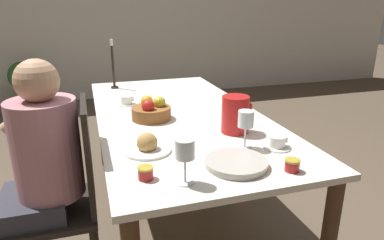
{
  "coord_description": "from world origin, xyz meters",
  "views": [
    {
      "loc": [
        -0.53,
        -2.01,
        1.41
      ],
      "look_at": [
        0.0,
        -0.31,
        0.8
      ],
      "focal_mm": 32.0,
      "sensor_mm": 36.0,
      "label": 1
    }
  ],
  "objects": [
    {
      "name": "bread_plate",
      "position": [
        -0.29,
        -0.54,
        0.78
      ],
      "size": [
        0.22,
        0.22,
        0.1
      ],
      "color": "white",
      "rests_on": "dining_table"
    },
    {
      "name": "fruit_bowl",
      "position": [
        -0.18,
        -0.08,
        0.8
      ],
      "size": [
        0.23,
        0.23,
        0.13
      ],
      "color": "brown",
      "rests_on": "dining_table"
    },
    {
      "name": "ground_plane",
      "position": [
        0.0,
        0.0,
        0.0
      ],
      "size": [
        20.0,
        20.0,
        0.0
      ],
      "primitive_type": "plane",
      "color": "brown"
    },
    {
      "name": "person_seated",
      "position": [
        -0.77,
        -0.44,
        0.71
      ],
      "size": [
        0.39,
        0.41,
        1.19
      ],
      "rotation": [
        0.0,
        0.0,
        1.57
      ],
      "color": "#33333D",
      "rests_on": "ground_plane"
    },
    {
      "name": "serving_tray",
      "position": [
        0.04,
        -0.81,
        0.77
      ],
      "size": [
        0.27,
        0.27,
        0.03
      ],
      "color": "#B7B2A8",
      "rests_on": "dining_table"
    },
    {
      "name": "dining_table",
      "position": [
        0.0,
        0.0,
        0.67
      ],
      "size": [
        1.0,
        2.06,
        0.75
      ],
      "color": "silver",
      "rests_on": "ground_plane"
    },
    {
      "name": "teacup_across",
      "position": [
        -0.29,
        0.28,
        0.78
      ],
      "size": [
        0.13,
        0.13,
        0.06
      ],
      "color": "white",
      "rests_on": "dining_table"
    },
    {
      "name": "jam_jar_amber",
      "position": [
        0.24,
        -0.92,
        0.78
      ],
      "size": [
        0.06,
        0.06,
        0.05
      ],
      "color": "#A81E1E",
      "rests_on": "dining_table"
    },
    {
      "name": "wall_back",
      "position": [
        0.0,
        3.45,
        1.3
      ],
      "size": [
        10.0,
        0.06,
        2.6
      ],
      "color": "silver",
      "rests_on": "ground_plane"
    },
    {
      "name": "red_pitcher",
      "position": [
        0.2,
        -0.43,
        0.85
      ],
      "size": [
        0.17,
        0.15,
        0.2
      ],
      "color": "red",
      "rests_on": "dining_table"
    },
    {
      "name": "wine_glass_water",
      "position": [
        0.16,
        -0.64,
        0.89
      ],
      "size": [
        0.07,
        0.07,
        0.19
      ],
      "color": "white",
      "rests_on": "dining_table"
    },
    {
      "name": "candlestick_tall",
      "position": [
        -0.32,
        0.81,
        0.91
      ],
      "size": [
        0.06,
        0.06,
        0.39
      ],
      "color": "black",
      "rests_on": "dining_table"
    },
    {
      "name": "chair_person_side",
      "position": [
        -0.68,
        -0.43,
        0.52
      ],
      "size": [
        0.42,
        0.42,
        0.98
      ],
      "rotation": [
        0.0,
        0.0,
        1.57
      ],
      "color": "black",
      "rests_on": "ground_plane"
    },
    {
      "name": "jam_jar_red",
      "position": [
        -0.35,
        -0.81,
        0.78
      ],
      "size": [
        0.06,
        0.06,
        0.05
      ],
      "color": "#A81E1E",
      "rests_on": "dining_table"
    },
    {
      "name": "potted_plant",
      "position": [
        -1.35,
        3.04,
        0.44
      ],
      "size": [
        0.4,
        0.4,
        0.69
      ],
      "color": "beige",
      "rests_on": "ground_plane"
    },
    {
      "name": "wine_glass_juice",
      "position": [
        -0.21,
        -0.88,
        0.88
      ],
      "size": [
        0.07,
        0.07,
        0.18
      ],
      "color": "white",
      "rests_on": "dining_table"
    },
    {
      "name": "teacup_near_person",
      "position": [
        0.31,
        -0.69,
        0.78
      ],
      "size": [
        0.13,
        0.13,
        0.06
      ],
      "color": "white",
      "rests_on": "dining_table"
    }
  ]
}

